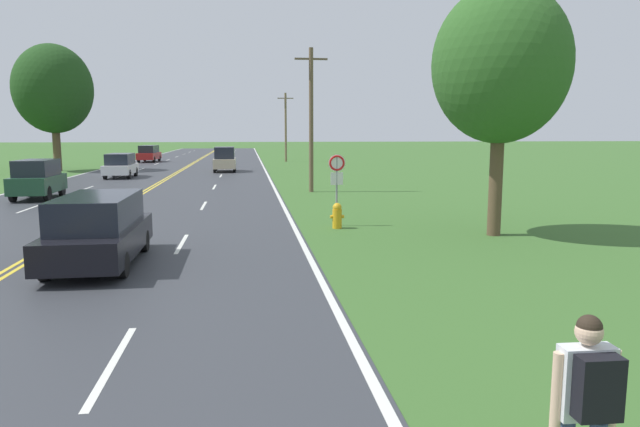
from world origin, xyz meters
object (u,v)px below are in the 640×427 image
object	(u,v)px
tree_left_verge	(53,89)
car_dark_green_suv_mid_far	(38,179)
hitchhiker_person	(588,394)
car_white_van_receding	(120,165)
traffic_sign	(337,172)
car_champagne_van_distant	(225,159)
tree_mid_treeline	(501,65)
fire_hydrant	(337,215)
car_red_van_horizon	(149,153)
car_black_van_mid_near	(99,229)

from	to	relation	value
tree_left_verge	car_dark_green_suv_mid_far	distance (m)	23.37
hitchhiker_person	car_white_van_receding	size ratio (longest dim) A/B	0.41
traffic_sign	car_champagne_van_distant	size ratio (longest dim) A/B	0.64
tree_left_verge	tree_mid_treeline	distance (m)	42.10
fire_hydrant	tree_left_verge	size ratio (longest dim) A/B	0.08
traffic_sign	car_champagne_van_distant	world-z (taller)	traffic_sign
tree_mid_treeline	car_red_van_horizon	world-z (taller)	tree_mid_treeline
hitchhiker_person	car_champagne_van_distant	bearing A→B (deg)	7.38
car_dark_green_suv_mid_far	car_red_van_horizon	distance (m)	36.19
tree_left_verge	tree_mid_treeline	world-z (taller)	tree_left_verge
hitchhiker_person	car_white_van_receding	xyz separation A→B (m)	(-12.05, 39.14, -0.16)
hitchhiker_person	fire_hydrant	distance (m)	15.08
fire_hydrant	traffic_sign	xyz separation A→B (m)	(0.07, 0.51, 1.47)
car_champagne_van_distant	car_red_van_horizon	xyz separation A→B (m)	(-9.03, 17.23, -0.10)
car_white_van_receding	car_red_van_horizon	distance (m)	22.82
car_red_van_horizon	car_white_van_receding	bearing A→B (deg)	-173.00
traffic_sign	car_champagne_van_distant	bearing A→B (deg)	99.70
traffic_sign	car_red_van_horizon	world-z (taller)	traffic_sign
car_white_van_receding	car_champagne_van_distant	bearing A→B (deg)	-53.71
car_red_van_horizon	car_black_van_mid_near	bearing A→B (deg)	-169.28
fire_hydrant	car_champagne_van_distant	xyz separation A→B (m)	(-4.91, 29.61, 0.62)
hitchhiker_person	tree_left_verge	world-z (taller)	tree_left_verge
car_white_van_receding	car_champagne_van_distant	xyz separation A→B (m)	(7.37, 5.53, 0.14)
traffic_sign	car_red_van_horizon	bearing A→B (deg)	106.82
car_black_van_mid_near	car_dark_green_suv_mid_far	world-z (taller)	car_dark_green_suv_mid_far
fire_hydrant	tree_mid_treeline	world-z (taller)	tree_mid_treeline
tree_left_verge	car_red_van_horizon	bearing A→B (deg)	69.60
tree_mid_treeline	car_black_van_mid_near	xyz separation A→B (m)	(-11.65, -2.69, -4.48)
car_black_van_mid_near	car_red_van_horizon	distance (m)	51.99
hitchhiker_person	fire_hydrant	xyz separation A→B (m)	(0.23, 15.06, -0.64)
car_dark_green_suv_mid_far	car_champagne_van_distant	xyz separation A→B (m)	(8.57, 18.95, 0.05)
car_red_van_horizon	hitchhiker_person	bearing A→B (deg)	-164.69
car_black_van_mid_near	car_champagne_van_distant	size ratio (longest dim) A/B	1.23
fire_hydrant	tree_mid_treeline	xyz separation A→B (m)	(4.84, -1.97, 4.94)
fire_hydrant	tree_mid_treeline	distance (m)	7.19
traffic_sign	tree_left_verge	distance (m)	37.72
tree_left_verge	hitchhiker_person	bearing A→B (deg)	-68.18
car_black_van_mid_near	car_dark_green_suv_mid_far	size ratio (longest dim) A/B	1.20
car_champagne_van_distant	tree_mid_treeline	bearing A→B (deg)	16.94
tree_left_verge	car_champagne_van_distant	size ratio (longest dim) A/B	2.71
hitchhiker_person	traffic_sign	size ratio (longest dim) A/B	0.70
fire_hydrant	tree_left_verge	world-z (taller)	tree_left_verge
tree_left_verge	car_white_van_receding	distance (m)	12.49
fire_hydrant	tree_left_verge	distance (m)	38.34
fire_hydrant	traffic_sign	distance (m)	1.55
hitchhiker_person	tree_mid_treeline	xyz separation A→B (m)	(5.07, 13.10, 4.30)
car_white_van_receding	car_champagne_van_distant	distance (m)	9.21
traffic_sign	car_white_van_receding	xyz separation A→B (m)	(-12.35, 23.57, -0.99)
tree_left_verge	car_white_van_receding	bearing A→B (deg)	-50.28
car_black_van_mid_near	car_champagne_van_distant	bearing A→B (deg)	176.23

